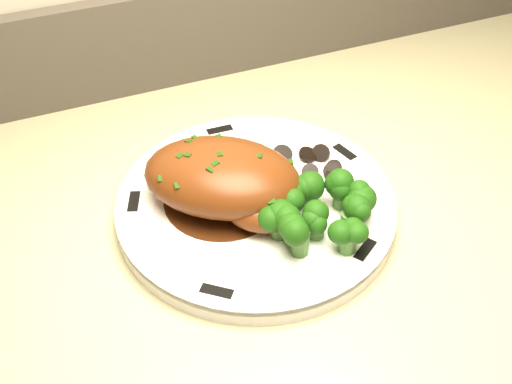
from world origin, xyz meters
name	(u,v)px	position (x,y,z in m)	size (l,w,h in m)	color
plate	(256,206)	(-0.60, 1.73, 0.96)	(0.27, 0.27, 0.02)	white
rim_accent_0	(345,152)	(-0.48, 1.76, 0.97)	(0.03, 0.01, 0.00)	black
rim_accent_1	(220,130)	(-0.59, 1.85, 0.97)	(0.03, 0.01, 0.00)	black
rim_accent_2	(134,202)	(-0.71, 1.77, 0.97)	(0.03, 0.01, 0.00)	black
rim_accent_3	(217,291)	(-0.67, 1.64, 0.97)	(0.03, 0.01, 0.00)	black
rim_accent_4	(365,250)	(-0.53, 1.64, 0.97)	(0.03, 0.01, 0.00)	black
gravy_pool	(223,199)	(-0.63, 1.74, 0.97)	(0.11, 0.11, 0.00)	#3E1D0B
chicken_breast	(226,180)	(-0.62, 1.74, 1.00)	(0.18, 0.17, 0.06)	brown
mushroom_pile	(293,170)	(-0.55, 1.75, 0.98)	(0.08, 0.06, 0.02)	black
broccoli_florets	(322,211)	(-0.55, 1.68, 0.99)	(0.11, 0.09, 0.04)	#4D8136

